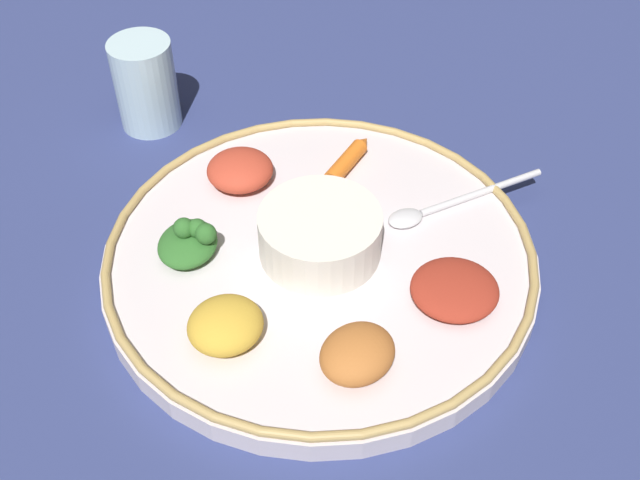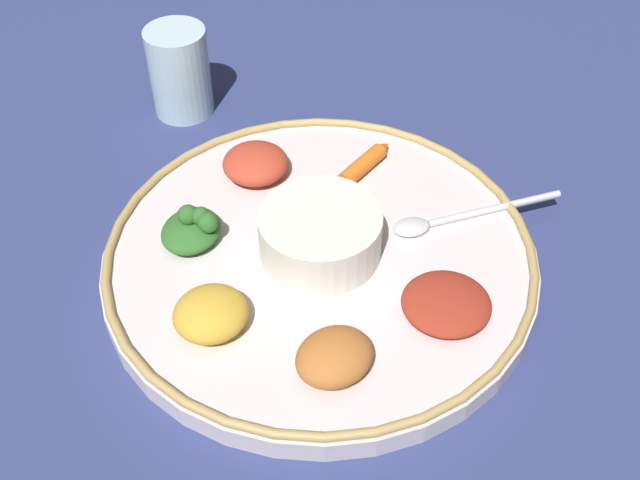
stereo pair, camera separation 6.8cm
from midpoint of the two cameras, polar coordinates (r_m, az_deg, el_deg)
The scene contains 12 objects.
ground_plane at distance 0.71m, azimuth -2.75°, elevation -2.24°, with size 2.40×2.40×0.00m, color navy.
platter at distance 0.70m, azimuth -2.78°, elevation -1.64°, with size 0.39×0.39×0.02m, color silver.
platter_rim at distance 0.69m, azimuth -2.82°, elevation -0.84°, with size 0.38×0.38×0.01m, color tan.
center_bowl at distance 0.67m, azimuth -2.89°, elevation 0.39°, with size 0.11×0.11×0.04m.
spoon at distance 0.73m, azimuth 6.39°, elevation 2.40°, with size 0.06×0.17×0.01m.
greens_pile at distance 0.70m, azimuth -12.40°, elevation -0.17°, with size 0.08×0.08×0.04m.
carrot_near_spoon at distance 0.77m, azimuth -0.39°, elevation 5.86°, with size 0.04×0.08×0.02m.
mound_chickpea at distance 0.60m, azimuth -0.50°, elevation -8.56°, with size 0.06×0.05×0.03m, color #B2662D.
mound_berbere_red at distance 0.76m, azimuth -8.48°, elevation 5.01°, with size 0.06×0.06×0.03m, color #B73D28.
mound_beet at distance 0.65m, azimuth 6.96°, elevation -3.79°, with size 0.07×0.07×0.02m, color maroon.
mound_lentil_yellow at distance 0.63m, azimuth -10.10°, elevation -6.36°, with size 0.06×0.06×0.03m, color gold.
drinking_glass at distance 0.87m, azimuth -14.87°, elevation 10.55°, with size 0.07×0.07×0.10m.
Camera 1 is at (-0.35, 0.33, 0.52)m, focal length 43.46 mm.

